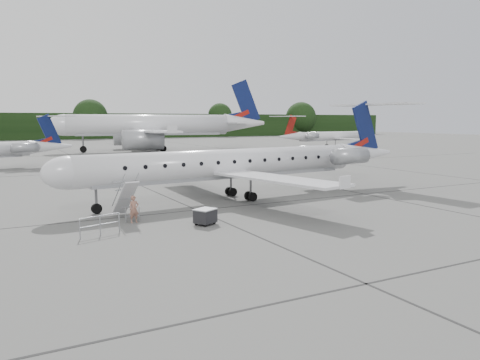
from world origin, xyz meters
TOP-DOWN VIEW (x-y plane):
  - ground at (0.00, 0.00)m, footprint 320.00×320.00m
  - treeline at (0.00, 130.00)m, footprint 260.00×4.00m
  - main_regional_jet at (-0.65, 7.72)m, footprint 30.81×23.48m
  - airstair at (-9.10, 4.57)m, footprint 1.08×2.59m
  - passenger at (-8.97, 3.17)m, footprint 0.61×0.44m
  - safety_railing at (-11.28, 1.09)m, footprint 2.12×0.75m
  - baggage_cart at (-5.57, 0.82)m, footprint 1.40×1.32m
  - bg_narrowbody at (10.54, 63.43)m, footprint 41.57×32.40m
  - bg_regional_right at (49.51, 57.10)m, footprint 28.40×22.35m

SIDE VIEW (x-z plane):
  - ground at x=0.00m, z-range 0.00..0.00m
  - baggage_cart at x=-5.57m, z-range 0.00..0.96m
  - safety_railing at x=-11.28m, z-range 0.00..1.00m
  - passenger at x=-8.97m, z-range 0.00..1.57m
  - airstair at x=-9.10m, z-range 0.00..2.33m
  - bg_regional_right at x=49.51m, z-range 0.00..6.78m
  - main_regional_jet at x=-0.65m, z-range 0.00..7.43m
  - treeline at x=0.00m, z-range 0.00..8.00m
  - bg_narrowbody at x=10.54m, z-range 0.00..13.72m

